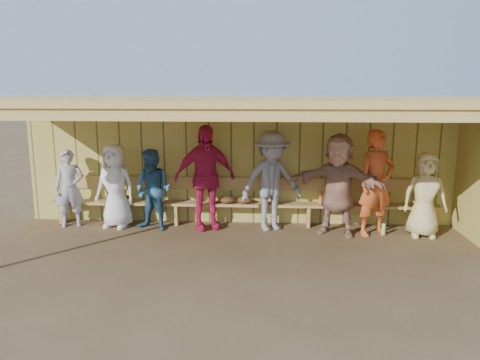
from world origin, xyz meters
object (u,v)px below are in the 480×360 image
object	(u,v)px
player_a	(70,188)
player_f	(338,185)
player_d	(205,178)
player_c	(153,190)
player_b	(115,186)
player_h	(425,195)
player_g	(376,183)
player_e	(272,181)
bench	(242,198)

from	to	relation	value
player_a	player_f	world-z (taller)	player_f
player_d	player_f	distance (m)	2.47
player_c	player_f	distance (m)	3.43
player_a	player_f	size ratio (longest dim) A/B	0.81
player_b	player_f	bearing A→B (deg)	8.80
player_a	player_c	world-z (taller)	player_c
player_b	player_c	world-z (taller)	player_b
player_a	player_d	distance (m)	2.65
player_h	player_f	bearing A→B (deg)	-178.38
player_g	player_d	bearing A→B (deg)	152.89
player_e	player_f	xyz separation A→B (m)	(1.20, -0.23, -0.01)
player_b	player_e	distance (m)	3.00
player_b	player_f	world-z (taller)	player_f
player_f	player_g	bearing A→B (deg)	19.97
player_c	player_g	size ratio (longest dim) A/B	0.80
player_g	player_h	xyz separation A→B (m)	(0.87, -0.04, -0.20)
player_e	bench	xyz separation A→B (m)	(-0.57, 0.31, -0.42)
player_f	player_b	bearing A→B (deg)	-163.13
player_c	player_h	world-z (taller)	player_h
player_c	player_h	size ratio (longest dim) A/B	1.00
player_g	player_h	distance (m)	0.89
player_e	player_h	world-z (taller)	player_e
player_f	player_h	distance (m)	1.57
player_c	player_f	xyz separation A→B (m)	(3.43, -0.09, 0.16)
player_f	player_a	bearing A→B (deg)	-162.59
player_a	player_b	xyz separation A→B (m)	(0.90, 0.00, 0.06)
player_a	player_c	bearing A→B (deg)	-22.24
player_c	player_f	bearing A→B (deg)	17.73
player_b	player_g	xyz separation A→B (m)	(4.88, -0.23, 0.16)
player_f	player_h	size ratio (longest dim) A/B	1.21
player_e	player_g	distance (m)	1.90
player_c	player_e	bearing A→B (deg)	22.72
player_d	player_g	world-z (taller)	player_d
player_d	bench	size ratio (longest dim) A/B	0.26
player_b	player_h	xyz separation A→B (m)	(5.75, -0.26, -0.04)
bench	player_h	bearing A→B (deg)	-9.70
player_e	player_h	size ratio (longest dim) A/B	1.22
player_d	player_e	distance (m)	1.26
player_e	player_f	world-z (taller)	player_e
player_e	player_h	xyz separation A→B (m)	(2.76, -0.26, -0.17)
player_g	bench	xyz separation A→B (m)	(-2.46, 0.53, -0.44)
player_e	player_d	bearing A→B (deg)	156.49
player_g	player_a	bearing A→B (deg)	154.75
player_a	player_c	xyz separation A→B (m)	(1.67, -0.14, 0.02)
player_c	bench	xyz separation A→B (m)	(1.66, 0.44, -0.25)
player_a	player_e	xyz separation A→B (m)	(3.90, 0.00, 0.19)
bench	player_a	bearing A→B (deg)	-174.76
player_c	player_g	distance (m)	4.12
player_a	player_f	distance (m)	5.10
player_a	player_g	distance (m)	5.79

